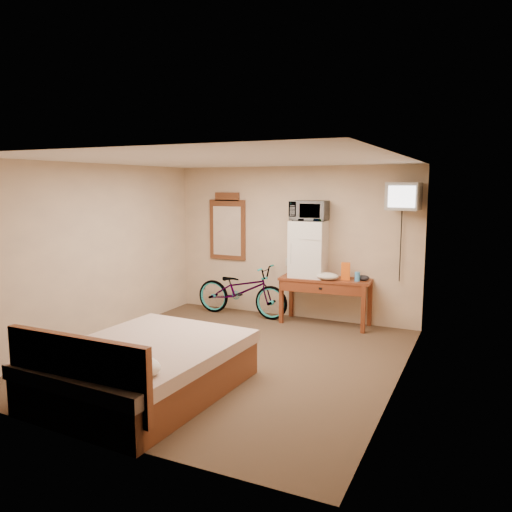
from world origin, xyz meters
name	(u,v)px	position (x,y,z in m)	size (l,w,h in m)	color
room	(227,262)	(0.00, 0.00, 1.25)	(4.60, 4.64, 2.50)	#3D2B1E
desk	(325,286)	(0.66, 2.00, 0.64)	(1.45, 0.64, 0.75)	brown
mini_fridge	(309,249)	(0.36, 2.06, 1.19)	(0.58, 0.56, 0.89)	silver
microwave	(309,211)	(0.36, 2.06, 1.80)	(0.57, 0.38, 0.31)	silver
snack_bag	(346,271)	(0.98, 2.02, 0.88)	(0.13, 0.08, 0.27)	orange
blue_cup	(357,277)	(1.17, 1.99, 0.82)	(0.08, 0.08, 0.14)	#4399E4
cloth_cream	(327,276)	(0.72, 1.90, 0.81)	(0.36, 0.28, 0.11)	beige
cloth_dark_a	(294,274)	(0.18, 1.89, 0.79)	(0.24, 0.18, 0.09)	black
cloth_dark_b	(363,278)	(1.24, 2.08, 0.79)	(0.18, 0.15, 0.08)	black
crt_television	(404,196)	(1.80, 2.02, 2.04)	(0.48, 0.58, 0.40)	black
wall_mirror	(227,227)	(-1.21, 2.27, 1.46)	(0.69, 0.04, 1.17)	brown
bicycle	(242,290)	(-0.77, 1.95, 0.44)	(0.59, 1.67, 0.88)	black
bed	(141,368)	(-0.30, -1.37, 0.29)	(1.73, 2.24, 0.90)	brown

